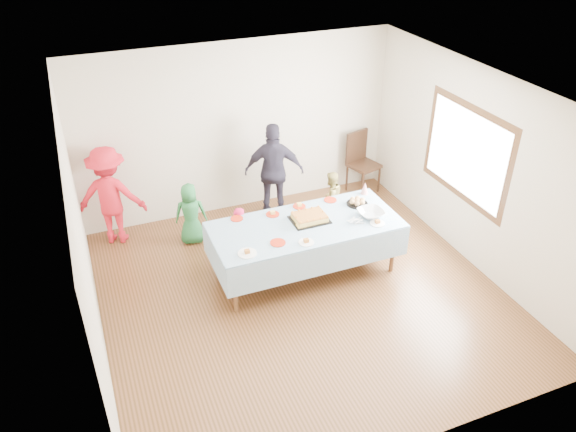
% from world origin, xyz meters
% --- Properties ---
extents(ground, '(5.00, 5.00, 0.00)m').
position_xyz_m(ground, '(0.00, 0.00, 0.00)').
color(ground, '#4A3015').
rests_on(ground, ground).
extents(room_walls, '(5.04, 5.04, 2.72)m').
position_xyz_m(room_walls, '(0.05, 0.00, 1.77)').
color(room_walls, beige).
rests_on(room_walls, ground).
extents(party_table, '(2.50, 1.10, 0.78)m').
position_xyz_m(party_table, '(0.23, 0.41, 0.72)').
color(party_table, brown).
rests_on(party_table, ground).
extents(birthday_cake, '(0.49, 0.38, 0.09)m').
position_xyz_m(birthday_cake, '(0.31, 0.47, 0.82)').
color(birthday_cake, black).
rests_on(birthday_cake, party_table).
extents(rolls_tray, '(0.30, 0.30, 0.09)m').
position_xyz_m(rolls_tray, '(1.10, 0.61, 0.82)').
color(rolls_tray, black).
rests_on(rolls_tray, party_table).
extents(punch_bowl, '(0.35, 0.35, 0.09)m').
position_xyz_m(punch_bowl, '(1.12, 0.26, 0.82)').
color(punch_bowl, silver).
rests_on(punch_bowl, party_table).
extents(party_hat, '(0.11, 0.11, 0.18)m').
position_xyz_m(party_hat, '(1.34, 0.84, 0.87)').
color(party_hat, silver).
rests_on(party_hat, party_table).
extents(fork_pile, '(0.24, 0.18, 0.07)m').
position_xyz_m(fork_pile, '(0.84, 0.19, 0.81)').
color(fork_pile, white).
rests_on(fork_pile, party_table).
extents(plate_red_far_a, '(0.17, 0.17, 0.01)m').
position_xyz_m(plate_red_far_a, '(-0.57, 0.87, 0.79)').
color(plate_red_far_a, red).
rests_on(plate_red_far_a, party_table).
extents(plate_red_far_b, '(0.18, 0.18, 0.01)m').
position_xyz_m(plate_red_far_b, '(-0.09, 0.79, 0.79)').
color(plate_red_far_b, red).
rests_on(plate_red_far_b, party_table).
extents(plate_red_far_c, '(0.18, 0.18, 0.01)m').
position_xyz_m(plate_red_far_c, '(0.32, 0.85, 0.79)').
color(plate_red_far_c, red).
rests_on(plate_red_far_c, party_table).
extents(plate_red_far_d, '(0.18, 0.18, 0.01)m').
position_xyz_m(plate_red_far_d, '(0.80, 0.85, 0.79)').
color(plate_red_far_d, red).
rests_on(plate_red_far_d, party_table).
extents(plate_red_near, '(0.20, 0.20, 0.01)m').
position_xyz_m(plate_red_near, '(-0.27, 0.13, 0.79)').
color(plate_red_near, red).
rests_on(plate_red_near, party_table).
extents(plate_white_left, '(0.23, 0.23, 0.01)m').
position_xyz_m(plate_white_left, '(-0.70, 0.05, 0.79)').
color(plate_white_left, white).
rests_on(plate_white_left, party_table).
extents(plate_white_mid, '(0.20, 0.20, 0.01)m').
position_xyz_m(plate_white_mid, '(0.06, 0.00, 0.79)').
color(plate_white_mid, white).
rests_on(plate_white_mid, party_table).
extents(plate_white_right, '(0.20, 0.20, 0.01)m').
position_xyz_m(plate_white_right, '(1.11, 0.06, 0.79)').
color(plate_white_right, white).
rests_on(plate_white_right, party_table).
extents(dining_chair, '(0.56, 0.56, 1.04)m').
position_xyz_m(dining_chair, '(2.05, 2.26, 0.58)').
color(dining_chair, black).
rests_on(dining_chair, ground).
extents(toddler_left, '(0.36, 0.30, 0.85)m').
position_xyz_m(toddler_left, '(-0.51, 1.02, 0.42)').
color(toddler_left, '#D91B50').
rests_on(toddler_left, ground).
extents(toddler_mid, '(0.52, 0.39, 0.95)m').
position_xyz_m(toddler_mid, '(-1.02, 1.73, 0.48)').
color(toddler_mid, '#257039').
rests_on(toddler_mid, ground).
extents(toddler_right, '(0.51, 0.45, 0.88)m').
position_xyz_m(toddler_right, '(1.10, 1.44, 0.44)').
color(toddler_right, tan).
rests_on(toddler_right, ground).
extents(adult_left, '(1.10, 0.86, 1.50)m').
position_xyz_m(adult_left, '(-2.05, 2.20, 0.75)').
color(adult_left, red).
rests_on(adult_left, ground).
extents(adult_right, '(0.99, 0.68, 1.56)m').
position_xyz_m(adult_right, '(0.39, 1.99, 0.78)').
color(adult_right, '#2E2A3A').
rests_on(adult_right, ground).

